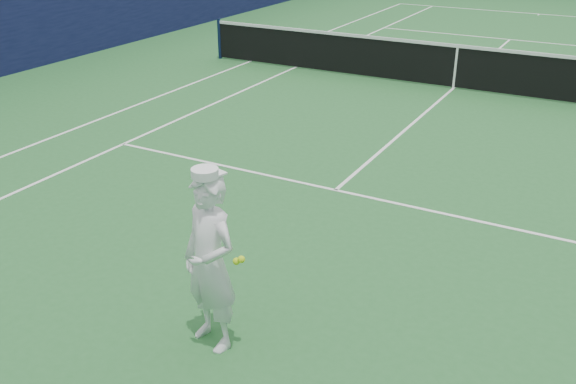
{
  "coord_description": "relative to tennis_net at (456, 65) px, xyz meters",
  "views": [
    {
      "loc": [
        3.53,
        -14.34,
        3.93
      ],
      "look_at": [
        0.46,
        -8.71,
        1.0
      ],
      "focal_mm": 40.0,
      "sensor_mm": 36.0,
      "label": 1
    }
  ],
  "objects": [
    {
      "name": "tennis_net",
      "position": [
        0.0,
        0.0,
        0.0
      ],
      "size": [
        12.88,
        0.09,
        1.07
      ],
      "color": "#141E4C",
      "rests_on": "ground"
    },
    {
      "name": "ground",
      "position": [
        0.0,
        0.0,
        -0.55
      ],
      "size": [
        80.0,
        80.0,
        0.0
      ],
      "primitive_type": "plane",
      "color": "#24602B",
      "rests_on": "ground"
    },
    {
      "name": "tennis_player",
      "position": [
        0.46,
        -10.21,
        0.34
      ],
      "size": [
        0.74,
        0.65,
        1.83
      ],
      "rotation": [
        0.0,
        0.0,
        -0.29
      ],
      "color": "white",
      "rests_on": "ground"
    },
    {
      "name": "court_markings",
      "position": [
        0.0,
        0.0,
        -0.55
      ],
      "size": [
        11.03,
        23.83,
        0.01
      ],
      "color": "white",
      "rests_on": "ground"
    }
  ]
}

